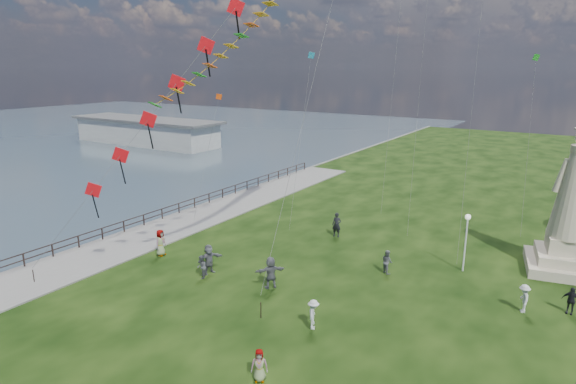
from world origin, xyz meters
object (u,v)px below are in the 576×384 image
Objects in this scene: person_6 at (337,225)px; person_8 at (524,298)px; lamppost at (467,230)px; person_1 at (201,267)px; person_4 at (259,365)px; pier_pavilion at (146,131)px; person_9 at (571,301)px; person_10 at (161,243)px; person_5 at (209,259)px; statue at (572,219)px; person_11 at (271,272)px; person_7 at (387,262)px; person_2 at (313,314)px.

person_6 is 1.21× the size of person_8.
person_8 is at bearing -31.94° from person_6.
lamppost reaches higher than person_1.
person_4 is 14.93m from person_8.
person_9 is (66.07, -29.80, -1.09)m from pier_pavilion.
person_10 is (-22.33, -4.73, 0.15)m from person_8.
lamppost reaches higher than person_5.
person_4 is at bearing -120.38° from person_9.
statue is 4.71× the size of person_11.
person_4 is 0.95× the size of person_7.
person_1 is 11.66m from person_7.
statue is 4.92× the size of person_10.
person_1 is 0.76× the size of person_5.
person_5 is at bearing -120.57° from person_6.
person_10 reaches higher than person_7.
pier_pavilion is at bearing 163.64° from person_9.
person_6 is (-9.81, 1.46, -1.80)m from lamppost.
pier_pavilion reaches higher than person_7.
person_4 is at bearing -37.94° from pier_pavilion.
person_9 is at bearing -23.44° from lamppost.
pier_pavilion is at bearing 39.71° from person_10.
person_10 is at bearing -141.33° from person_1.
statue is 18.17m from person_2.
person_8 reaches higher than person_2.
person_7 is at bearing -28.26° from pier_pavilion.
person_6 is 13.15m from person_10.
person_5 is at bearing 68.06° from person_7.
person_2 is at bearing -89.47° from person_5.
person_4 is 0.77× the size of person_6.
pier_pavilion is 3.28× the size of statue.
person_8 is at bearing -87.71° from person_10.
statue is at bearing -62.27° from person_2.
person_5 is 1.28× the size of person_9.
person_10 is at bearing 50.76° from person_2.
person_1 is at bearing -151.97° from person_9.
person_1 is at bearing -38.45° from pier_pavilion.
person_1 is at bearing -88.30° from person_8.
statue is 11.81m from person_7.
person_8 reaches higher than person_7.
person_2 reaches higher than person_9.
person_8 reaches higher than person_4.
person_6 is at bearing 173.47° from person_9.
person_4 is at bearing -128.30° from person_10.
person_8 is at bearing -150.96° from person_7.
person_1 is 18.41m from person_8.
person_5 is at bearing -90.72° from person_8.
person_7 is 1.02× the size of person_9.
person_8 is (8.00, -0.88, 0.02)m from person_7.
person_4 is 8.76m from person_11.
person_7 reaches higher than person_1.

